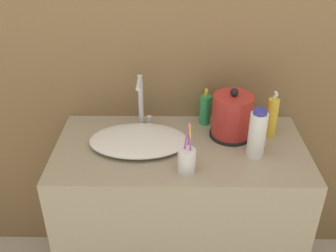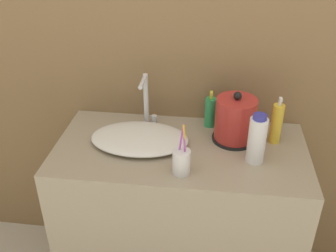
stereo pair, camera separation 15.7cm
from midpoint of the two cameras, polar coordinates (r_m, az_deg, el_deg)
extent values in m
cube|color=olive|center=(1.68, -0.83, 16.56)|extent=(6.00, 0.04, 2.60)
cube|color=gray|center=(1.88, -0.83, -13.38)|extent=(1.04, 0.52, 0.81)
ellipsoid|color=silver|center=(1.64, -7.02, -2.13)|extent=(0.41, 0.28, 0.04)
cylinder|color=silver|center=(1.74, -6.57, 3.62)|extent=(0.02, 0.02, 0.24)
cylinder|color=silver|center=(1.64, -7.02, 6.14)|extent=(0.02, 0.12, 0.02)
cylinder|color=silver|center=(1.78, -5.27, 0.77)|extent=(0.02, 0.02, 0.04)
cylinder|color=black|center=(1.71, 6.46, -1.27)|extent=(0.18, 0.18, 0.01)
cylinder|color=#B22D28|center=(1.66, 6.63, 1.34)|extent=(0.17, 0.17, 0.19)
sphere|color=black|center=(1.61, 6.87, 4.81)|extent=(0.03, 0.03, 0.03)
cylinder|color=silver|center=(1.46, -0.36, -5.18)|extent=(0.07, 0.07, 0.10)
cylinder|color=#B24CCC|center=(1.41, 0.07, -2.80)|extent=(0.02, 0.03, 0.17)
cylinder|color=yellow|center=(1.41, 0.08, -2.62)|extent=(0.02, 0.03, 0.18)
cylinder|color=#B24CCC|center=(1.43, -0.59, -2.59)|extent=(0.03, 0.02, 0.16)
cylinder|color=gold|center=(1.70, 12.29, 1.10)|extent=(0.05, 0.05, 0.17)
cylinder|color=white|center=(1.65, 12.66, 4.08)|extent=(0.01, 0.01, 0.02)
cube|color=white|center=(1.64, 12.78, 4.52)|extent=(0.01, 0.03, 0.01)
cylinder|color=#2D9956|center=(1.76, 2.87, 2.26)|extent=(0.05, 0.05, 0.14)
cylinder|color=gold|center=(1.72, 2.94, 4.59)|extent=(0.01, 0.01, 0.02)
cube|color=gold|center=(1.71, 2.96, 5.01)|extent=(0.01, 0.03, 0.01)
cylinder|color=white|center=(1.55, 10.00, -1.36)|extent=(0.07, 0.07, 0.19)
cylinder|color=#333399|center=(1.50, 10.34, 1.97)|extent=(0.05, 0.05, 0.02)
camera|label=1|loc=(0.08, -92.86, -1.70)|focal=42.00mm
camera|label=2|loc=(0.08, 87.14, 1.70)|focal=42.00mm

